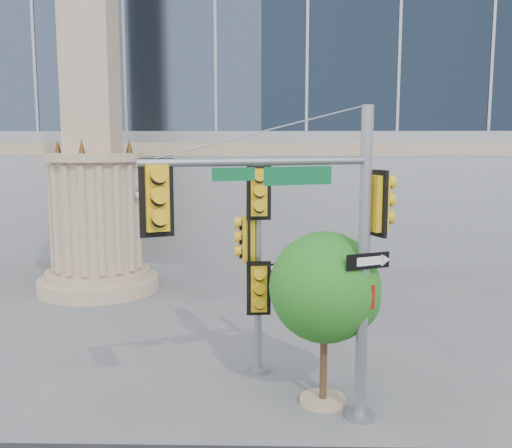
{
  "coord_description": "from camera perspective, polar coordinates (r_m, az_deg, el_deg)",
  "views": [
    {
      "loc": [
        0.35,
        -11.63,
        5.38
      ],
      "look_at": [
        0.04,
        2.0,
        3.49
      ],
      "focal_mm": 40.0,
      "sensor_mm": 36.0,
      "label": 1
    }
  ],
  "objects": [
    {
      "name": "street_tree",
      "position": [
        11.86,
        7.09,
        -6.73
      ],
      "size": [
        2.34,
        2.28,
        3.64
      ],
      "color": "#9C8369",
      "rests_on": "ground"
    },
    {
      "name": "main_signal_pole",
      "position": [
        10.43,
        5.74,
        -0.92
      ],
      "size": [
        4.46,
        2.28,
        6.12
      ],
      "rotation": [
        0.0,
        0.0,
        0.42
      ],
      "color": "slate",
      "rests_on": "ground"
    },
    {
      "name": "ground",
      "position": [
        12.81,
        -0.4,
        -16.94
      ],
      "size": [
        120.0,
        120.0,
        0.0
      ],
      "primitive_type": "plane",
      "color": "#545456",
      "rests_on": "ground"
    },
    {
      "name": "secondary_signal_pole",
      "position": [
        13.11,
        -0.01,
        -2.75
      ],
      "size": [
        0.89,
        0.66,
        5.04
      ],
      "rotation": [
        0.0,
        0.0,
        0.1
      ],
      "color": "slate",
      "rests_on": "ground"
    },
    {
      "name": "monument",
      "position": [
        21.58,
        -15.97,
        7.95
      ],
      "size": [
        4.4,
        4.4,
        16.6
      ],
      "color": "#9C8369",
      "rests_on": "ground"
    }
  ]
}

